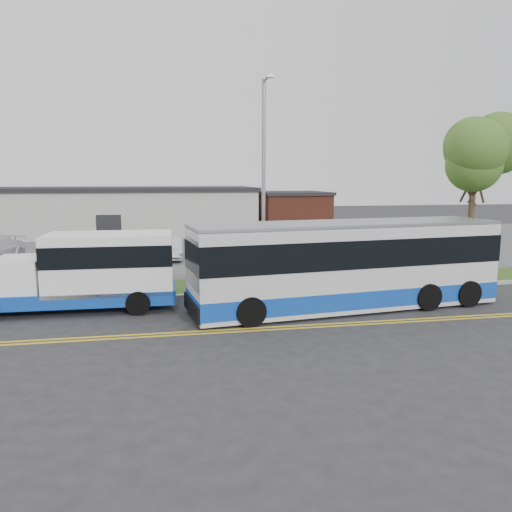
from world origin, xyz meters
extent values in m
plane|color=#28282B|center=(0.00, 0.00, 0.00)|extent=(140.00, 140.00, 0.00)
cube|color=yellow|center=(0.00, -3.85, 0.01)|extent=(70.00, 0.12, 0.01)
cube|color=yellow|center=(0.00, -4.15, 0.01)|extent=(70.00, 0.12, 0.01)
cube|color=#9E9B93|center=(0.00, 1.10, 0.07)|extent=(80.00, 0.30, 0.15)
cube|color=#33521B|center=(0.00, 2.90, 0.05)|extent=(80.00, 3.30, 0.10)
cube|color=#4C4C4F|center=(0.00, 17.00, 0.05)|extent=(80.00, 25.00, 0.10)
cube|color=#9E9E99|center=(-6.00, 27.00, 2.00)|extent=(25.00, 10.00, 4.00)
cube|color=black|center=(-6.00, 27.00, 4.17)|extent=(25.40, 10.40, 0.35)
cube|color=black|center=(-6.00, 22.05, 1.10)|extent=(2.00, 0.15, 2.20)
cube|color=brown|center=(10.50, 26.00, 1.80)|extent=(6.00, 7.00, 3.60)
cube|color=black|center=(10.50, 26.00, 3.75)|extent=(6.30, 7.30, 0.30)
cylinder|color=#37271E|center=(14.00, 3.00, 2.48)|extent=(0.32, 0.32, 4.76)
ellipsoid|color=#365D20|center=(14.00, 3.00, 6.22)|extent=(5.20, 5.20, 4.42)
cylinder|color=gray|center=(3.00, 2.80, 4.85)|extent=(0.18, 0.18, 9.50)
cylinder|color=gray|center=(3.00, 2.10, 9.50)|extent=(0.12, 1.40, 0.12)
cube|color=gray|center=(3.00, 1.45, 9.45)|extent=(0.35, 0.18, 0.12)
cube|color=#1042AE|center=(-4.97, -0.12, 0.60)|extent=(7.47, 2.64, 0.55)
cube|color=white|center=(-3.77, -0.14, 1.86)|extent=(4.85, 2.59, 2.29)
cube|color=black|center=(-3.77, -0.14, 2.24)|extent=(4.87, 2.64, 0.82)
cube|color=white|center=(-7.26, -0.08, 1.47)|extent=(2.01, 2.38, 1.31)
cylinder|color=black|center=(-8.00, 1.11, 0.46)|extent=(0.92, 0.32, 0.92)
cylinder|color=black|center=(-2.69, -1.33, 0.46)|extent=(0.92, 0.32, 0.92)
cylinder|color=black|center=(-2.65, 1.02, 0.46)|extent=(0.92, 0.32, 0.92)
cube|color=silver|center=(5.40, -1.80, 1.73)|extent=(12.55, 4.25, 3.24)
cube|color=#1042AE|center=(5.40, -1.80, 0.62)|extent=(12.58, 4.28, 0.67)
cube|color=black|center=(5.40, -1.80, 2.35)|extent=(12.60, 4.30, 1.06)
cube|color=black|center=(-0.65, -2.53, 2.13)|extent=(0.42, 2.57, 1.79)
cube|color=black|center=(-0.73, -2.54, 0.50)|extent=(0.47, 2.79, 0.56)
cube|color=gray|center=(5.40, -1.80, 3.38)|extent=(12.55, 4.25, 0.13)
cylinder|color=black|center=(1.23, -3.63, 0.54)|extent=(1.11, 0.48, 1.07)
cylinder|color=black|center=(0.91, -1.01, 0.54)|extent=(1.11, 0.48, 1.07)
cylinder|color=black|center=(8.45, -2.76, 0.54)|extent=(1.11, 0.48, 1.07)
cylinder|color=black|center=(8.13, -0.14, 0.54)|extent=(1.11, 0.48, 1.07)
cylinder|color=black|center=(10.34, -2.53, 0.54)|extent=(1.11, 0.48, 1.07)
cylinder|color=black|center=(10.02, 0.09, 0.54)|extent=(1.11, 0.48, 1.07)
imported|color=black|center=(-3.26, 1.90, 1.09)|extent=(0.85, 0.84, 1.99)
imported|color=silver|center=(-1.20, 11.30, 0.78)|extent=(1.63, 4.18, 1.36)
sphere|color=white|center=(-3.56, 1.65, 0.26)|extent=(0.32, 0.32, 0.32)
sphere|color=white|center=(-2.96, 2.15, 0.26)|extent=(0.32, 0.32, 0.32)
camera|label=1|loc=(-1.73, -20.24, 5.12)|focal=35.00mm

